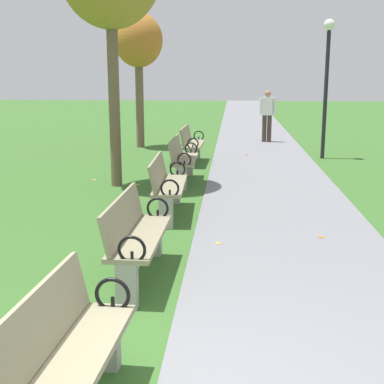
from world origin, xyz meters
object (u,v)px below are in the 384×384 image
(park_bench_2, at_px, (136,235))
(tree_2, at_px, (138,43))
(pedestrian_walking, at_px, (267,113))
(lamp_post, at_px, (327,68))
(park_bench_1, at_px, (60,362))
(park_bench_3, at_px, (167,185))
(park_bench_4, at_px, (182,159))
(park_bench_5, at_px, (191,144))

(park_bench_2, bearing_deg, tree_2, 99.66)
(park_bench_2, distance_m, pedestrian_walking, 11.88)
(tree_2, bearing_deg, lamp_post, -18.80)
(park_bench_1, bearing_deg, park_bench_2, 90.00)
(pedestrian_walking, bearing_deg, tree_2, -159.77)
(park_bench_1, xyz_separation_m, park_bench_3, (-0.00, 5.16, 0.00))
(park_bench_4, relative_size, park_bench_5, 0.99)
(park_bench_3, height_order, park_bench_4, same)
(tree_2, xyz_separation_m, lamp_post, (5.09, -1.73, -0.71))
(park_bench_1, distance_m, pedestrian_walking, 14.37)
(tree_2, distance_m, lamp_post, 5.43)
(park_bench_4, bearing_deg, park_bench_1, -90.00)
(tree_2, bearing_deg, park_bench_1, -82.22)
(park_bench_3, height_order, pedestrian_walking, pedestrian_walking)
(park_bench_4, height_order, park_bench_5, same)
(park_bench_1, bearing_deg, park_bench_3, 90.00)
(park_bench_1, relative_size, tree_2, 0.42)
(park_bench_2, bearing_deg, park_bench_3, 90.00)
(park_bench_2, relative_size, tree_2, 0.42)
(lamp_post, bearing_deg, park_bench_2, -111.39)
(tree_2, distance_m, pedestrian_walking, 4.59)
(park_bench_2, distance_m, tree_2, 10.72)
(pedestrian_walking, bearing_deg, lamp_post, -68.15)
(lamp_post, bearing_deg, tree_2, 161.20)
(park_bench_2, distance_m, park_bench_3, 2.64)
(park_bench_2, distance_m, park_bench_5, 7.48)
(park_bench_2, relative_size, pedestrian_walking, 0.99)
(park_bench_4, bearing_deg, pedestrian_walking, 72.32)
(park_bench_4, relative_size, tree_2, 0.41)
(park_bench_1, bearing_deg, park_bench_4, 90.00)
(park_bench_2, height_order, park_bench_3, same)
(lamp_post, bearing_deg, park_bench_4, -134.64)
(park_bench_2, relative_size, park_bench_5, 1.00)
(park_bench_2, bearing_deg, park_bench_4, 90.00)
(park_bench_5, distance_m, lamp_post, 3.95)
(park_bench_2, height_order, park_bench_4, same)
(park_bench_1, xyz_separation_m, park_bench_2, (-0.00, 2.53, 0.00))
(park_bench_1, height_order, lamp_post, lamp_post)
(lamp_post, bearing_deg, pedestrian_walking, 111.85)
(park_bench_1, distance_m, tree_2, 13.16)
(park_bench_5, bearing_deg, park_bench_2, -90.00)
(park_bench_5, bearing_deg, pedestrian_walking, 63.64)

